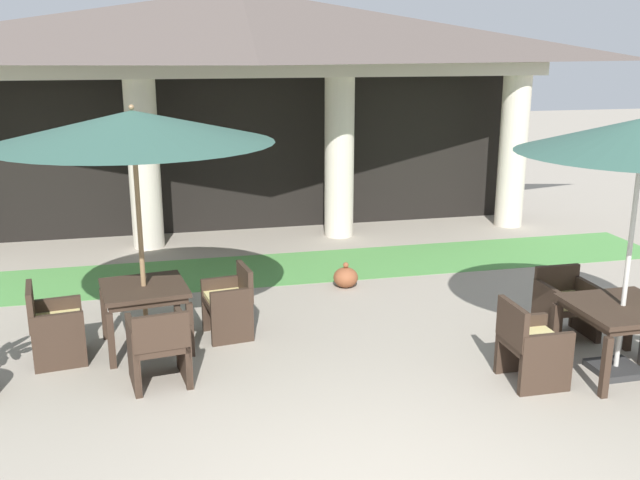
{
  "coord_description": "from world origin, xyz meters",
  "views": [
    {
      "loc": [
        -1.47,
        -4.31,
        3.29
      ],
      "look_at": [
        0.36,
        3.53,
        1.09
      ],
      "focal_mm": 39.81,
      "sensor_mm": 36.0,
      "label": 1
    }
  ],
  "objects_px": {
    "patio_chair_mid_left_north": "(566,304)",
    "terracotta_urn": "(346,277)",
    "patio_table_near_foreground": "(144,294)",
    "patio_chair_near_foreground_east": "(229,303)",
    "patio_chair_near_foreground_west": "(54,326)",
    "patio_chair_near_foreground_south": "(159,346)",
    "patio_chair_mid_left_west": "(530,345)",
    "patio_table_mid_left": "(622,314)",
    "patio_umbrella_near_foreground": "(133,128)"
  },
  "relations": [
    {
      "from": "patio_table_mid_left",
      "to": "patio_chair_near_foreground_east",
      "type": "bearing_deg",
      "value": 153.52
    },
    {
      "from": "patio_chair_near_foreground_west",
      "to": "terracotta_urn",
      "type": "distance_m",
      "value": 4.03
    },
    {
      "from": "patio_table_near_foreground",
      "to": "patio_umbrella_near_foreground",
      "type": "relative_size",
      "value": 0.34
    },
    {
      "from": "patio_table_mid_left",
      "to": "patio_chair_mid_left_north",
      "type": "bearing_deg",
      "value": 89.74
    },
    {
      "from": "patio_chair_near_foreground_west",
      "to": "patio_chair_mid_left_north",
      "type": "bearing_deg",
      "value": 75.82
    },
    {
      "from": "patio_umbrella_near_foreground",
      "to": "patio_chair_mid_left_north",
      "type": "bearing_deg",
      "value": -9.08
    },
    {
      "from": "patio_table_near_foreground",
      "to": "patio_chair_near_foreground_east",
      "type": "bearing_deg",
      "value": 7.92
    },
    {
      "from": "patio_chair_near_foreground_west",
      "to": "patio_table_mid_left",
      "type": "bearing_deg",
      "value": 66.15
    },
    {
      "from": "patio_table_mid_left",
      "to": "patio_chair_near_foreground_south",
      "type": "bearing_deg",
      "value": 170.0
    },
    {
      "from": "terracotta_urn",
      "to": "patio_umbrella_near_foreground",
      "type": "bearing_deg",
      "value": -151.28
    },
    {
      "from": "patio_umbrella_near_foreground",
      "to": "terracotta_urn",
      "type": "distance_m",
      "value": 3.88
    },
    {
      "from": "patio_chair_near_foreground_west",
      "to": "patio_chair_mid_left_west",
      "type": "height_order",
      "value": "patio_chair_near_foreground_west"
    },
    {
      "from": "patio_chair_near_foreground_south",
      "to": "patio_chair_mid_left_north",
      "type": "xyz_separation_m",
      "value": [
        4.64,
        0.19,
        -0.02
      ]
    },
    {
      "from": "patio_chair_near_foreground_south",
      "to": "patio_umbrella_near_foreground",
      "type": "bearing_deg",
      "value": 90.0
    },
    {
      "from": "patio_chair_mid_left_north",
      "to": "patio_chair_near_foreground_east",
      "type": "bearing_deg",
      "value": -12.92
    },
    {
      "from": "patio_chair_mid_left_west",
      "to": "patio_chair_mid_left_north",
      "type": "bearing_deg",
      "value": 134.89
    },
    {
      "from": "patio_table_near_foreground",
      "to": "patio_table_mid_left",
      "type": "xyz_separation_m",
      "value": [
        4.77,
        -1.77,
        0.02
      ]
    },
    {
      "from": "patio_chair_near_foreground_east",
      "to": "terracotta_urn",
      "type": "distance_m",
      "value": 2.25
    },
    {
      "from": "patio_table_near_foreground",
      "to": "patio_chair_near_foreground_east",
      "type": "height_order",
      "value": "patio_chair_near_foreground_east"
    },
    {
      "from": "patio_table_near_foreground",
      "to": "patio_chair_mid_left_west",
      "type": "distance_m",
      "value": 4.16
    },
    {
      "from": "patio_table_near_foreground",
      "to": "patio_chair_near_foreground_west",
      "type": "height_order",
      "value": "patio_chair_near_foreground_west"
    },
    {
      "from": "terracotta_urn",
      "to": "patio_chair_mid_left_west",
      "type": "bearing_deg",
      "value": -72.43
    },
    {
      "from": "patio_table_mid_left",
      "to": "patio_umbrella_near_foreground",
      "type": "bearing_deg",
      "value": 159.65
    },
    {
      "from": "patio_chair_near_foreground_south",
      "to": "patio_chair_near_foreground_east",
      "type": "bearing_deg",
      "value": 45.0
    },
    {
      "from": "patio_table_near_foreground",
      "to": "patio_chair_mid_left_north",
      "type": "bearing_deg",
      "value": -9.08
    },
    {
      "from": "patio_chair_mid_left_west",
      "to": "patio_umbrella_near_foreground",
      "type": "bearing_deg",
      "value": -114.89
    },
    {
      "from": "patio_chair_near_foreground_east",
      "to": "patio_table_mid_left",
      "type": "bearing_deg",
      "value": -124.39
    },
    {
      "from": "patio_chair_mid_left_west",
      "to": "patio_chair_near_foreground_south",
      "type": "bearing_deg",
      "value": -102.38
    },
    {
      "from": "patio_umbrella_near_foreground",
      "to": "patio_chair_near_foreground_west",
      "type": "height_order",
      "value": "patio_umbrella_near_foreground"
    },
    {
      "from": "patio_chair_near_foreground_south",
      "to": "patio_chair_mid_left_north",
      "type": "height_order",
      "value": "patio_chair_near_foreground_south"
    },
    {
      "from": "patio_table_near_foreground",
      "to": "patio_chair_mid_left_north",
      "type": "distance_m",
      "value": 4.84
    },
    {
      "from": "patio_chair_near_foreground_east",
      "to": "patio_chair_mid_left_west",
      "type": "height_order",
      "value": "patio_chair_mid_left_west"
    },
    {
      "from": "patio_table_mid_left",
      "to": "patio_chair_mid_left_north",
      "type": "xyz_separation_m",
      "value": [
        0.0,
        1.01,
        -0.26
      ]
    },
    {
      "from": "patio_umbrella_near_foreground",
      "to": "terracotta_urn",
      "type": "height_order",
      "value": "patio_umbrella_near_foreground"
    },
    {
      "from": "patio_chair_mid_left_west",
      "to": "patio_table_near_foreground",
      "type": "bearing_deg",
      "value": -114.89
    },
    {
      "from": "patio_umbrella_near_foreground",
      "to": "patio_chair_near_foreground_south",
      "type": "relative_size",
      "value": 3.6
    },
    {
      "from": "patio_chair_mid_left_north",
      "to": "terracotta_urn",
      "type": "xyz_separation_m",
      "value": [
        -2.05,
        2.26,
        -0.24
      ]
    },
    {
      "from": "patio_chair_near_foreground_south",
      "to": "patio_chair_mid_left_west",
      "type": "distance_m",
      "value": 3.71
    },
    {
      "from": "patio_chair_near_foreground_south",
      "to": "terracotta_urn",
      "type": "bearing_deg",
      "value": 35.39
    },
    {
      "from": "patio_umbrella_near_foreground",
      "to": "terracotta_urn",
      "type": "bearing_deg",
      "value": 28.72
    },
    {
      "from": "patio_chair_near_foreground_east",
      "to": "patio_umbrella_near_foreground",
      "type": "bearing_deg",
      "value": 90.0
    },
    {
      "from": "patio_chair_near_foreground_west",
      "to": "patio_chair_near_foreground_south",
      "type": "xyz_separation_m",
      "value": [
        1.09,
        -0.82,
        0.01
      ]
    },
    {
      "from": "patio_table_mid_left",
      "to": "terracotta_urn",
      "type": "xyz_separation_m",
      "value": [
        -2.04,
        3.26,
        -0.5
      ]
    },
    {
      "from": "patio_table_near_foreground",
      "to": "patio_table_mid_left",
      "type": "distance_m",
      "value": 5.08
    },
    {
      "from": "patio_chair_near_foreground_south",
      "to": "patio_table_mid_left",
      "type": "distance_m",
      "value": 4.71
    },
    {
      "from": "patio_chair_near_foreground_south",
      "to": "patio_chair_near_foreground_west",
      "type": "bearing_deg",
      "value": 135.21
    },
    {
      "from": "patio_table_near_foreground",
      "to": "patio_chair_mid_left_west",
      "type": "height_order",
      "value": "patio_chair_mid_left_west"
    },
    {
      "from": "patio_table_near_foreground",
      "to": "patio_umbrella_near_foreground",
      "type": "height_order",
      "value": "patio_umbrella_near_foreground"
    },
    {
      "from": "patio_chair_near_foreground_east",
      "to": "patio_chair_near_foreground_south",
      "type": "height_order",
      "value": "patio_chair_near_foreground_east"
    },
    {
      "from": "patio_table_near_foreground",
      "to": "patio_chair_mid_left_west",
      "type": "bearing_deg",
      "value": -25.14
    }
  ]
}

